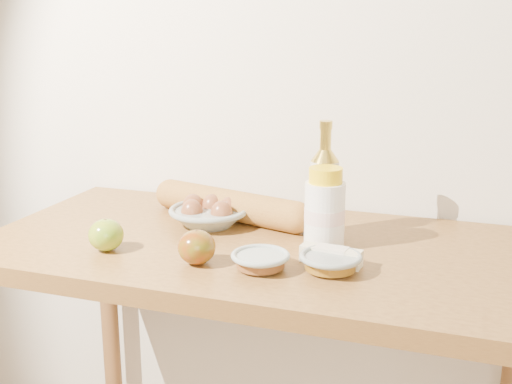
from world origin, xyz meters
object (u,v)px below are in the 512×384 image
Objects in this scene: table at (260,295)px; cream_bottle at (325,210)px; egg_bowl at (209,214)px; baguette at (229,205)px; bourbon_bottle at (324,189)px.

cream_bottle is at bearing 10.65° from table.
egg_bowl is 0.48× the size of baguette.
table is at bearing -27.48° from egg_bowl.
bourbon_bottle is at bearing 6.11° from baguette.
baguette is at bearing 163.94° from cream_bottle.
egg_bowl is at bearing 152.52° from table.
bourbon_bottle reaches higher than cream_bottle.
baguette is at bearing 60.17° from egg_bowl.
baguette is (-0.12, 0.13, 0.16)m from table.
bourbon_bottle is at bearing 111.26° from cream_bottle.
cream_bottle is 0.30m from egg_bowl.
bourbon_bottle is at bearing 3.62° from egg_bowl.
egg_bowl is at bearing -105.27° from baguette.
table is 5.66× the size of egg_bowl.
baguette is (0.03, 0.05, 0.01)m from egg_bowl.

